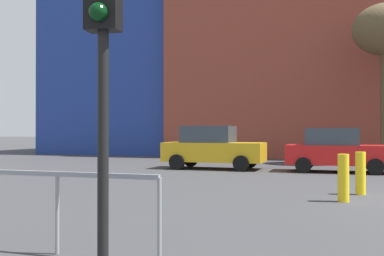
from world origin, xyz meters
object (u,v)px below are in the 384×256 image
object	(u,v)px
parked_car_0	(213,148)
parked_car_1	(337,150)
traffic_light_near_left	(102,33)
bollard_yellow_1	(360,173)
bollard_yellow_2	(343,178)

from	to	relation	value
parked_car_0	parked_car_1	distance (m)	4.85
traffic_light_near_left	bollard_yellow_1	size ratio (longest dim) A/B	3.38
parked_car_1	traffic_light_near_left	size ratio (longest dim) A/B	1.09
parked_car_1	bollard_yellow_1	bearing A→B (deg)	-84.73
parked_car_1	bollard_yellow_2	bearing A→B (deg)	-88.69
bollard_yellow_1	bollard_yellow_2	bearing A→B (deg)	-107.30
parked_car_0	parked_car_1	world-z (taller)	parked_car_0
parked_car_0	parked_car_1	size ratio (longest dim) A/B	1.06
parked_car_0	bollard_yellow_1	distance (m)	8.28
parked_car_0	bollard_yellow_2	bearing A→B (deg)	-56.32
bollard_yellow_2	traffic_light_near_left	bearing A→B (deg)	-112.04
parked_car_0	traffic_light_near_left	size ratio (longest dim) A/B	1.16
parked_car_0	bollard_yellow_2	world-z (taller)	parked_car_0
parked_car_0	bollard_yellow_1	size ratio (longest dim) A/B	3.91
traffic_light_near_left	bollard_yellow_1	bearing A→B (deg)	151.72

